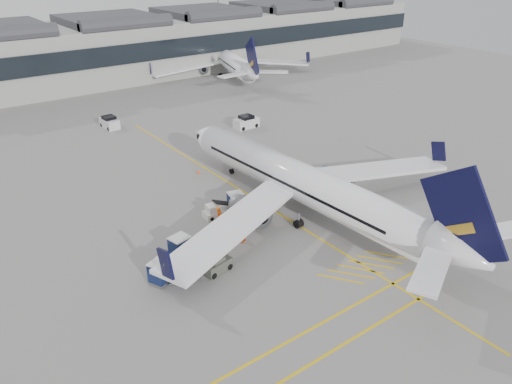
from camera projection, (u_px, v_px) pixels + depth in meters
ground at (224, 269)px, 42.77m from camera, size 220.00×220.00×0.00m
terminal at (9, 59)px, 91.81m from camera, size 200.00×20.45×12.40m
apron_markings at (250, 196)px, 55.30m from camera, size 0.25×60.00×0.01m
airliner_main at (305, 184)px, 50.50m from camera, size 37.46×40.99×10.89m
airliner_far at (229, 60)px, 106.44m from camera, size 33.50×37.16×10.20m
belt_loader at (219, 211)px, 51.12m from camera, size 4.30×1.66×1.74m
baggage_cart_a at (236, 200)px, 52.33m from camera, size 1.93×1.71×1.75m
baggage_cart_b at (180, 246)px, 44.24m from camera, size 2.07×1.82×1.89m
baggage_cart_c at (178, 269)px, 40.96m from camera, size 2.32×2.10×2.02m
baggage_cart_d at (161, 271)px, 40.73m from camera, size 2.30×2.14×1.93m
ramp_agent_a at (219, 216)px, 49.11m from camera, size 0.88×0.78×2.02m
ramp_agent_b at (242, 234)px, 46.28m from camera, size 1.09×1.02×1.77m
pushback_tug at (216, 265)px, 42.27m from camera, size 2.77×1.98×1.42m
safety_cone_nose at (198, 171)px, 60.66m from camera, size 0.36×0.36×0.51m
safety_cone_engine at (326, 196)px, 54.72m from camera, size 0.35×0.35×0.49m
service_van_mid at (109, 123)px, 75.63m from camera, size 2.02×3.69×1.84m
service_van_right at (246, 122)px, 75.66m from camera, size 3.80×1.98×1.93m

